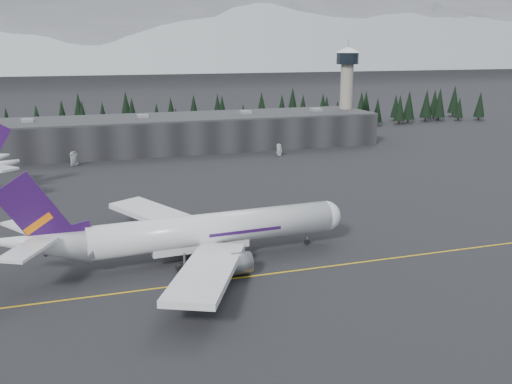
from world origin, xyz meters
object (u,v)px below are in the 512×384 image
object	(u,v)px
control_tower	(347,83)
gse_vehicle_a	(74,164)
terminal	(170,133)
gse_vehicle_b	(280,154)
jet_main	(185,233)

from	to	relation	value
control_tower	gse_vehicle_a	bearing A→B (deg)	-167.85
terminal	control_tower	distance (m)	76.98
gse_vehicle_b	gse_vehicle_a	bearing A→B (deg)	-121.42
terminal	control_tower	world-z (taller)	control_tower
terminal	control_tower	size ratio (longest dim) A/B	4.24
control_tower	gse_vehicle_b	xyz separation A→B (m)	(-40.00, -28.02, -22.65)
terminal	gse_vehicle_b	bearing A→B (deg)	-35.56
control_tower	gse_vehicle_a	distance (m)	115.46
jet_main	control_tower	bearing A→B (deg)	49.31
gse_vehicle_a	control_tower	bearing A→B (deg)	-14.22
control_tower	gse_vehicle_b	distance (m)	53.84
terminal	gse_vehicle_b	xyz separation A→B (m)	(35.00, -25.02, -5.54)
jet_main	gse_vehicle_b	distance (m)	105.25
jet_main	gse_vehicle_a	xyz separation A→B (m)	(-18.36, 95.40, -4.69)
control_tower	jet_main	distance (m)	151.86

